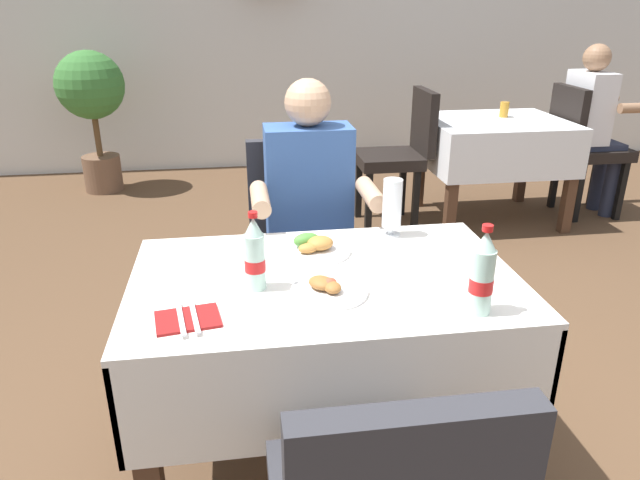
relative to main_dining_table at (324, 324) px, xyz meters
The scene contains 15 objects.
main_dining_table is the anchor object (origin of this frame).
chair_far_diner_seat 0.78m from the main_dining_table, 90.00° to the left, with size 0.44×0.50×0.97m.
seated_diner_far 0.68m from the main_dining_table, 86.34° to the left, with size 0.50×0.46×1.26m.
plate_near_camera 0.22m from the main_dining_table, 93.72° to the right, with size 0.23×0.23×0.05m.
plate_far_diner 0.27m from the main_dining_table, 91.50° to the left, with size 0.23×0.23×0.06m.
beer_glass_left 0.50m from the main_dining_table, 45.71° to the left, with size 0.07×0.07×0.21m.
cola_bottle_primary 0.56m from the main_dining_table, 36.56° to the right, with size 0.07×0.07×0.26m.
cola_bottle_secondary 0.36m from the main_dining_table, 166.18° to the right, with size 0.06×0.06×0.24m.
napkin_cutlery_set 0.50m from the main_dining_table, 151.90° to the right, with size 0.19×0.20×0.01m.
background_dining_table 2.82m from the main_dining_table, 55.31° to the left, with size 0.98×0.83×0.75m.
background_chair_left 2.49m from the main_dining_table, 68.64° to the left, with size 0.50×0.44×0.97m.
background_chair_right 3.27m from the main_dining_table, 45.20° to the left, with size 0.50×0.44×0.97m.
background_patron 3.31m from the main_dining_table, 44.60° to the left, with size 0.46×0.50×1.26m.
background_table_tumbler 2.96m from the main_dining_table, 54.91° to the left, with size 0.06×0.06×0.11m, color #C68928.
potted_plant_corner 3.76m from the main_dining_table, 111.98° to the left, with size 0.55×0.55×1.17m.
Camera 1 is at (-0.40, -1.44, 1.55)m, focal length 32.72 mm.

